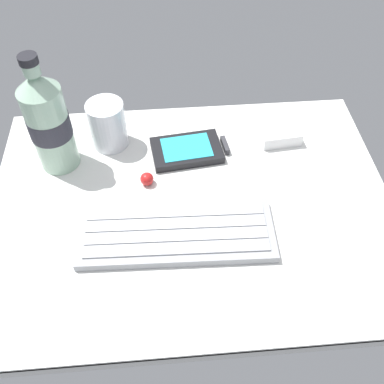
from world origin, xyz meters
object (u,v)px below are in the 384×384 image
object	(u,v)px
juice_cup	(108,126)
water_bottle	(48,122)
handheld_device	(190,150)
trackball_mouse	(147,179)
keyboard	(176,232)
charger_block	(279,133)

from	to	relation	value
juice_cup	water_bottle	xyz separation A→B (cm)	(-8.41, -4.06, 5.10)
handheld_device	trackball_mouse	distance (cm)	10.06
juice_cup	trackball_mouse	bearing A→B (deg)	-58.40
water_bottle	trackball_mouse	world-z (taller)	water_bottle
water_bottle	keyboard	bearing A→B (deg)	-42.04
handheld_device	water_bottle	world-z (taller)	water_bottle
charger_block	water_bottle	bearing A→B (deg)	-175.88
keyboard	handheld_device	xyz separation A→B (cm)	(3.49, 17.34, -0.08)
juice_cup	charger_block	world-z (taller)	juice_cup
handheld_device	juice_cup	size ratio (longest dim) A/B	1.57
charger_block	juice_cup	bearing A→B (deg)	177.56
handheld_device	charger_block	world-z (taller)	charger_block
keyboard	water_bottle	bearing A→B (deg)	137.96
juice_cup	keyboard	bearing A→B (deg)	-63.55
water_bottle	juice_cup	bearing A→B (deg)	25.78
keyboard	water_bottle	distance (cm)	26.76
charger_block	trackball_mouse	size ratio (longest dim) A/B	3.18
keyboard	juice_cup	xyz separation A→B (cm)	(-10.51, 21.12, 3.10)
keyboard	trackball_mouse	world-z (taller)	trackball_mouse
charger_block	trackball_mouse	xyz separation A→B (cm)	(-23.82, -9.02, -0.10)
keyboard	water_bottle	xyz separation A→B (cm)	(-18.92, 17.06, 8.20)
water_bottle	trackball_mouse	size ratio (longest dim) A/B	9.45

